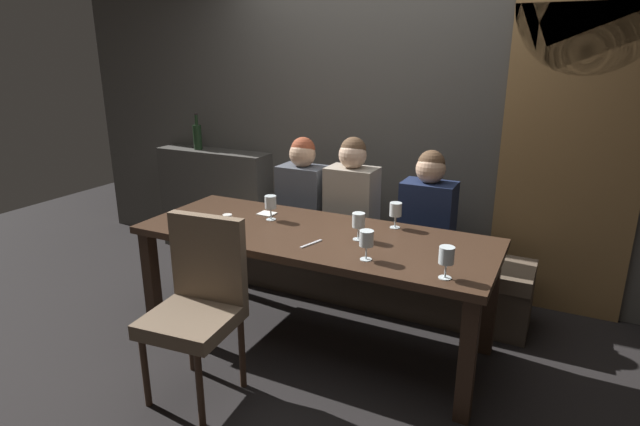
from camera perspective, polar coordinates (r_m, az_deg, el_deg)
ground at (r=3.47m, az=-0.68°, el=-13.79°), size 9.00×9.00×0.00m
back_wall_tiled at (r=4.10m, az=7.25°, el=13.16°), size 6.00×0.12×3.00m
arched_door at (r=3.81m, az=26.54°, el=9.12°), size 0.90×0.05×2.55m
back_counter at (r=4.87m, az=-11.43°, el=1.34°), size 1.10×0.28×0.95m
dining_table at (r=3.18m, az=-0.72°, el=-3.69°), size 2.20×0.84×0.74m
banquette_bench at (r=3.93m, az=3.99°, el=-6.14°), size 2.50×0.44×0.45m
chair_near_side at (r=2.83m, az=-13.33°, el=-9.06°), size 0.48×0.48×0.98m
diner_redhead at (r=3.94m, az=-1.92°, el=2.77°), size 0.36×0.24×0.74m
diner_bearded at (r=3.73m, az=3.57°, el=2.17°), size 0.36×0.24×0.78m
diner_far_end at (r=3.60m, az=11.95°, el=0.83°), size 0.36×0.24×0.72m
wine_bottle_dark_red at (r=4.82m, az=-13.47°, el=8.31°), size 0.08×0.08×0.33m
wine_glass_center_front at (r=2.56m, az=13.89°, el=-4.67°), size 0.08×0.08×0.16m
wine_glass_near_right at (r=2.72m, az=5.19°, el=-2.91°), size 0.08×0.08×0.16m
wine_glass_end_left at (r=3.23m, az=8.41°, el=0.32°), size 0.08×0.08×0.16m
wine_glass_far_right at (r=3.00m, az=4.31°, el=-0.95°), size 0.08×0.08×0.16m
wine_glass_far_left at (r=3.37m, az=-5.52°, el=1.08°), size 0.08×0.08×0.16m
espresso_cup at (r=3.35m, az=-10.23°, el=-0.79°), size 0.12×0.12×0.06m
fork_on_table at (r=2.96m, az=-0.99°, el=-3.43°), size 0.06×0.17×0.01m
folded_napkin at (r=3.52m, az=-5.94°, el=-0.08°), size 0.11×0.10×0.01m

